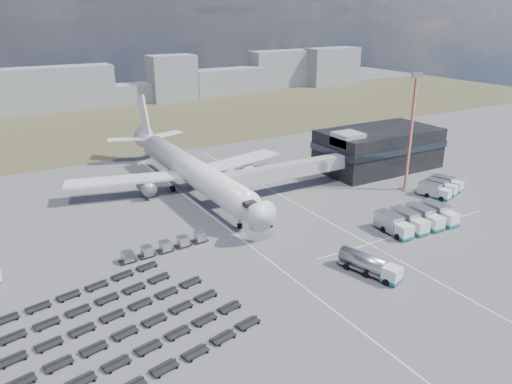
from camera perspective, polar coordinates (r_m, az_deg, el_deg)
ground at (r=84.97m, az=1.08°, el=-6.31°), size 420.00×420.00×0.00m
grass_strip at (r=183.24m, az=-17.35°, el=7.27°), size 420.00×90.00×0.01m
lane_markings at (r=92.16m, az=5.30°, el=-4.20°), size 47.12×110.00×0.01m
terminal at (r=128.97m, az=13.78°, el=4.89°), size 30.40×16.40×11.00m
jet_bridge at (r=107.02m, az=2.64°, el=2.26°), size 30.30×3.80×7.05m
airliner at (r=109.97m, az=-7.76°, el=2.71°), size 51.59×64.53×17.62m
skyline at (r=222.41m, az=-18.95°, el=11.35°), size 309.43×23.96×20.34m
fuel_tanker at (r=77.90m, az=12.88°, el=-8.13°), size 5.11×10.22×3.20m
pushback_tug at (r=91.95m, az=0.94°, el=-3.70°), size 3.22×2.13×1.38m
catering_truck at (r=119.40m, az=-0.95°, el=2.34°), size 4.41×6.41×2.72m
service_trucks_near at (r=96.37m, az=17.92°, el=-2.93°), size 14.35×8.28×3.13m
service_trucks_far at (r=116.00m, az=20.36°, el=0.56°), size 10.64×9.19×2.74m
uld_row at (r=84.24m, az=-10.35°, el=-6.13°), size 15.70×2.79×1.71m
baggage_dollies at (r=67.12m, az=-15.49°, el=-14.59°), size 31.67×28.76×0.75m
floodlight_mast at (r=112.74m, az=17.27°, el=6.43°), size 2.46×1.99×25.73m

